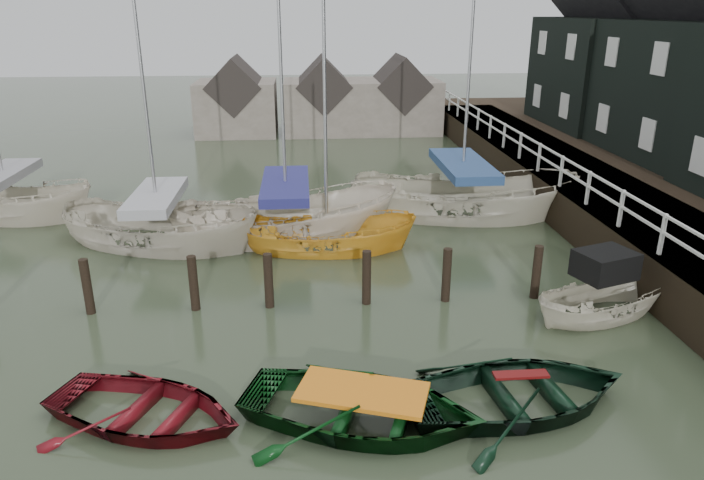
{
  "coord_description": "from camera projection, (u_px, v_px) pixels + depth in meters",
  "views": [
    {
      "loc": [
        -0.29,
        -11.07,
        6.94
      ],
      "look_at": [
        0.9,
        3.8,
        1.4
      ],
      "focal_mm": 32.0,
      "sensor_mm": 36.0,
      "label": 1
    }
  ],
  "objects": [
    {
      "name": "rowboat_green",
      "position": [
        362.0,
        423.0,
        11.16
      ],
      "size": [
        5.1,
        4.33,
        0.9
      ],
      "primitive_type": "imported",
      "rotation": [
        0.0,
        0.0,
        1.24
      ],
      "color": "black",
      "rests_on": "ground"
    },
    {
      "name": "sailboat_c",
      "position": [
        327.0,
        248.0,
        19.24
      ],
      "size": [
        5.58,
        2.56,
        10.3
      ],
      "rotation": [
        0.0,
        0.0,
        1.47
      ],
      "color": "gold",
      "rests_on": "ground"
    },
    {
      "name": "rowboat_red",
      "position": [
        147.0,
        421.0,
        11.2
      ],
      "size": [
        4.42,
        3.85,
        0.77
      ],
      "primitive_type": "imported",
      "rotation": [
        0.0,
        0.0,
        1.18
      ],
      "color": "#5B0D13",
      "rests_on": "ground"
    },
    {
      "name": "sailboat_a",
      "position": [
        161.0,
        242.0,
        19.56
      ],
      "size": [
        7.13,
        4.72,
        12.19
      ],
      "rotation": [
        0.0,
        0.0,
        1.21
      ],
      "color": "beige",
      "rests_on": "ground"
    },
    {
      "name": "mooring_pilings",
      "position": [
        272.0,
        288.0,
        15.33
      ],
      "size": [
        13.72,
        0.22,
        1.8
      ],
      "color": "black",
      "rests_on": "ground"
    },
    {
      "name": "motorboat",
      "position": [
        602.0,
        310.0,
        15.07
      ],
      "size": [
        4.07,
        2.6,
        2.28
      ],
      "rotation": [
        0.0,
        0.0,
        1.91
      ],
      "color": "beige",
      "rests_on": "ground"
    },
    {
      "name": "sailboat_b",
      "position": [
        287.0,
        234.0,
        20.32
      ],
      "size": [
        7.63,
        3.79,
        12.17
      ],
      "rotation": [
        0.0,
        0.0,
        1.72
      ],
      "color": "beige",
      "rests_on": "ground"
    },
    {
      "name": "sailboat_e",
      "position": [
        11.0,
        215.0,
        22.18
      ],
      "size": [
        7.06,
        4.23,
        9.66
      ],
      "rotation": [
        0.0,
        0.0,
        1.29
      ],
      "color": "beige",
      "rests_on": "ground"
    },
    {
      "name": "sailboat_d",
      "position": [
        460.0,
        213.0,
        22.35
      ],
      "size": [
        8.34,
        4.51,
        12.95
      ],
      "rotation": [
        0.0,
        0.0,
        1.37
      ],
      "color": "beige",
      "rests_on": "ground"
    },
    {
      "name": "ground",
      "position": [
        323.0,
        370.0,
        12.78
      ],
      "size": [
        120.0,
        120.0,
        0.0
      ],
      "primitive_type": "plane",
      "color": "#2C3723",
      "rests_on": "ground"
    },
    {
      "name": "rowboat_dkgreen",
      "position": [
        517.0,
        407.0,
        11.6
      ],
      "size": [
        4.71,
        3.66,
        0.9
      ],
      "primitive_type": "imported",
      "rotation": [
        0.0,
        0.0,
        1.71
      ],
      "color": "black",
      "rests_on": "ground"
    },
    {
      "name": "pier",
      "position": [
        575.0,
        192.0,
        22.58
      ],
      "size": [
        3.04,
        32.0,
        2.7
      ],
      "color": "black",
      "rests_on": "ground"
    },
    {
      "name": "far_sheds",
      "position": [
        320.0,
        100.0,
        36.49
      ],
      "size": [
        14.0,
        4.08,
        4.39
      ],
      "color": "#665B51",
      "rests_on": "ground"
    }
  ]
}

